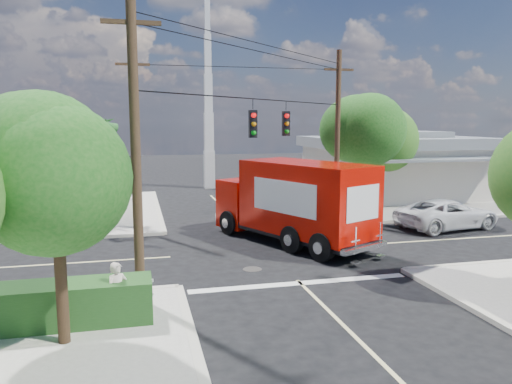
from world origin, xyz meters
name	(u,v)px	position (x,y,z in m)	size (l,w,h in m)	color
ground	(267,251)	(0.00, 0.00, 0.00)	(120.00, 120.00, 0.00)	black
sidewalk_ne	(381,200)	(10.88, 10.88, 0.07)	(14.12, 14.12, 0.14)	#A59F95
sidewalk_nw	(36,214)	(-10.88, 10.88, 0.07)	(14.12, 14.12, 0.14)	#A59F95
road_markings	(277,260)	(0.00, -1.47, 0.01)	(32.00, 32.00, 0.01)	beige
building_ne	(396,165)	(12.50, 11.97, 2.32)	(11.80, 10.20, 4.50)	beige
building_nw	(19,174)	(-12.00, 12.46, 2.22)	(10.80, 10.20, 4.30)	beige
radio_tower	(209,117)	(0.50, 20.00, 5.64)	(0.80, 0.80, 17.00)	silver
tree_sw_front	(55,167)	(-6.99, -7.54, 4.33)	(3.88, 3.78, 6.03)	#422D1C
tree_ne_front	(360,131)	(7.21, 6.76, 4.77)	(4.21, 4.14, 6.66)	#422D1C
tree_ne_back	(383,140)	(9.81, 8.96, 4.19)	(3.77, 3.66, 5.82)	#422D1C
palm_nw_front	(89,127)	(-7.50, 7.50, 5.04)	(3.01, 3.08, 5.59)	#422D1C
palm_nw_back	(52,134)	(-9.50, 9.00, 4.67)	(3.01, 3.08, 5.19)	#422D1C
utility_poles	(222,137)	(-1.58, 1.60, 4.67)	(12.00, 10.68, 9.00)	#473321
picket_fence	(42,296)	(-7.80, -5.60, 0.68)	(5.94, 0.06, 1.00)	silver
hedge_sw	(28,307)	(-8.00, -6.40, 0.69)	(6.20, 1.20, 1.10)	#1E4619
vending_boxes	(350,204)	(6.50, 6.20, 0.69)	(1.90, 0.50, 1.10)	#AA1118
delivery_truck	(294,202)	(1.46, 1.01, 1.84)	(5.82, 8.61, 3.63)	black
parked_car	(447,214)	(9.91, 2.09, 0.74)	(2.46, 5.33, 1.48)	silver
pedestrian	(118,293)	(-5.77, -6.58, 0.94)	(0.59, 0.39, 1.61)	beige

